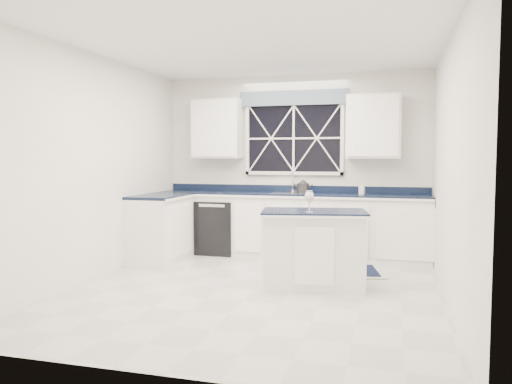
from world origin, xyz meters
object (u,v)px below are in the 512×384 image
(faucet, at_px, (293,182))
(soap_bottle, at_px, (362,188))
(dishwasher, at_px, (220,226))
(kettle, at_px, (303,187))
(island, at_px, (314,248))
(wine_glass, at_px, (309,197))

(faucet, xyz_separation_m, soap_bottle, (1.03, -0.09, -0.08))
(dishwasher, xyz_separation_m, kettle, (1.29, -0.02, 0.63))
(kettle, bearing_deg, soap_bottle, 2.64)
(dishwasher, height_order, faucet, faucet)
(faucet, bearing_deg, island, -71.38)
(wine_glass, height_order, soap_bottle, same)
(kettle, xyz_separation_m, soap_bottle, (0.84, 0.12, -0.01))
(soap_bottle, bearing_deg, wine_glass, -103.42)
(kettle, xyz_separation_m, wine_glass, (0.39, -1.76, -0.01))
(island, bearing_deg, kettle, 94.57)
(dishwasher, distance_m, island, 2.34)
(island, distance_m, wine_glass, 0.62)
(kettle, height_order, wine_glass, kettle)
(soap_bottle, bearing_deg, faucet, 174.99)
(faucet, relative_size, soap_bottle, 1.84)
(dishwasher, relative_size, island, 0.65)
(wine_glass, bearing_deg, faucet, 106.38)
(soap_bottle, bearing_deg, kettle, -171.86)
(island, relative_size, soap_bottle, 7.70)
(dishwasher, height_order, wine_glass, wine_glass)
(kettle, distance_m, soap_bottle, 0.84)
(dishwasher, distance_m, wine_glass, 2.52)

